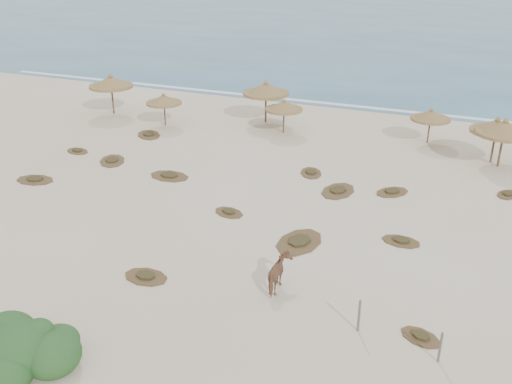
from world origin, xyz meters
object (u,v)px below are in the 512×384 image
palapa_1 (164,100)px  horse (279,274)px  bush (20,351)px  palapa_0 (111,82)px

palapa_1 → horse: bearing=-48.2°
horse → bush: size_ratio=0.42×
palapa_0 → palapa_1: 5.41m
palapa_0 → bush: palapa_0 is taller
palapa_0 → palapa_1: bearing=-12.0°
palapa_0 → horse: 27.14m
palapa_1 → horse: palapa_1 is taller
horse → bush: bearing=42.2°
palapa_1 → horse: (15.02, -16.81, -1.19)m
palapa_0 → horse: palapa_0 is taller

